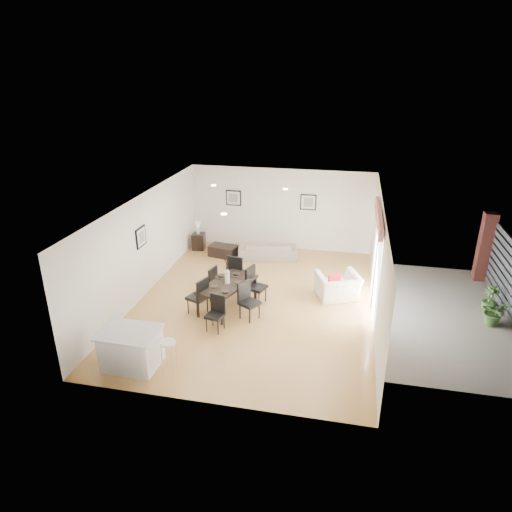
% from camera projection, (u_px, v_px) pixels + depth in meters
% --- Properties ---
extents(ground, '(8.00, 8.00, 0.00)m').
position_uv_depth(ground, '(255.00, 302.00, 11.96)').
color(ground, '#B48149').
rests_on(ground, ground).
extents(wall_back, '(6.00, 0.04, 2.70)m').
position_uv_depth(wall_back, '(281.00, 209.00, 15.06)').
color(wall_back, white).
rests_on(wall_back, ground).
extents(wall_front, '(6.00, 0.04, 2.70)m').
position_uv_depth(wall_front, '(207.00, 340.00, 7.83)').
color(wall_front, white).
rests_on(wall_front, ground).
extents(wall_left, '(0.04, 8.00, 2.70)m').
position_uv_depth(wall_left, '(144.00, 245.00, 12.02)').
color(wall_left, white).
rests_on(wall_left, ground).
extents(wall_right, '(0.04, 8.00, 2.70)m').
position_uv_depth(wall_right, '(378.00, 264.00, 10.87)').
color(wall_right, white).
rests_on(wall_right, ground).
extents(ceiling, '(6.00, 8.00, 0.02)m').
position_uv_depth(ceiling, '(255.00, 202.00, 10.93)').
color(ceiling, white).
rests_on(ceiling, wall_back).
extents(sofa, '(1.97, 1.09, 0.54)m').
position_uv_depth(sofa, '(268.00, 250.00, 14.58)').
color(sofa, gray).
rests_on(sofa, ground).
extents(armchair, '(1.32, 1.25, 0.68)m').
position_uv_depth(armchair, '(338.00, 286.00, 12.03)').
color(armchair, white).
rests_on(armchair, ground).
extents(courtyard_plant_a, '(0.66, 0.57, 0.70)m').
position_uv_depth(courtyard_plant_a, '(494.00, 311.00, 10.77)').
color(courtyard_plant_a, '#3E622A').
rests_on(courtyard_plant_a, ground).
extents(courtyard_plant_b, '(0.49, 0.49, 0.69)m').
position_uv_depth(courtyard_plant_b, '(490.00, 300.00, 11.34)').
color(courtyard_plant_b, '#3E622A').
rests_on(courtyard_plant_b, ground).
extents(dining_table, '(1.34, 1.84, 0.69)m').
position_uv_depth(dining_table, '(227.00, 286.00, 11.43)').
color(dining_table, black).
rests_on(dining_table, ground).
extents(dining_chair_wnear, '(0.56, 0.56, 0.97)m').
position_uv_depth(dining_chair_wnear, '(200.00, 294.00, 11.17)').
color(dining_chair_wnear, black).
rests_on(dining_chair_wnear, ground).
extents(dining_chair_wfar, '(0.49, 0.49, 0.90)m').
position_uv_depth(dining_chair_wfar, '(210.00, 281.00, 11.94)').
color(dining_chair_wfar, black).
rests_on(dining_chair_wfar, ground).
extents(dining_chair_enear, '(0.58, 0.58, 0.94)m').
position_uv_depth(dining_chair_enear, '(247.00, 298.00, 11.02)').
color(dining_chair_enear, black).
rests_on(dining_chair_enear, ground).
extents(dining_chair_efar, '(0.56, 0.56, 0.98)m').
position_uv_depth(dining_chair_efar, '(254.00, 283.00, 11.74)').
color(dining_chair_efar, black).
rests_on(dining_chair_efar, ground).
extents(dining_chair_head, '(0.45, 0.45, 0.85)m').
position_uv_depth(dining_chair_head, '(216.00, 311.00, 10.55)').
color(dining_chair_head, black).
rests_on(dining_chair_head, ground).
extents(dining_chair_foot, '(0.55, 0.55, 1.04)m').
position_uv_depth(dining_chair_foot, '(237.00, 271.00, 12.37)').
color(dining_chair_foot, black).
rests_on(dining_chair_foot, ground).
extents(vase, '(0.88, 1.39, 0.73)m').
position_uv_depth(vase, '(227.00, 273.00, 11.30)').
color(vase, white).
rests_on(vase, dining_table).
extents(coffee_table, '(0.98, 0.71, 0.36)m').
position_uv_depth(coffee_table, '(223.00, 251.00, 14.78)').
color(coffee_table, black).
rests_on(coffee_table, ground).
extents(side_table, '(0.46, 0.46, 0.55)m').
position_uv_depth(side_table, '(199.00, 241.00, 15.32)').
color(side_table, black).
rests_on(side_table, ground).
extents(table_lamp, '(0.21, 0.21, 0.40)m').
position_uv_depth(table_lamp, '(198.00, 226.00, 15.12)').
color(table_lamp, white).
rests_on(table_lamp, side_table).
extents(cushion, '(0.33, 0.24, 0.32)m').
position_uv_depth(cushion, '(334.00, 280.00, 11.88)').
color(cushion, '#AE1620').
rests_on(cushion, armchair).
extents(kitchen_island, '(1.18, 0.92, 0.81)m').
position_uv_depth(kitchen_island, '(131.00, 348.00, 9.25)').
color(kitchen_island, white).
rests_on(kitchen_island, ground).
extents(bar_stool, '(0.31, 0.31, 0.69)m').
position_uv_depth(bar_stool, '(168.00, 346.00, 9.02)').
color(bar_stool, white).
rests_on(bar_stool, ground).
extents(framed_print_back_left, '(0.52, 0.04, 0.52)m').
position_uv_depth(framed_print_back_left, '(233.00, 198.00, 15.22)').
color(framed_print_back_left, black).
rests_on(framed_print_back_left, wall_back).
extents(framed_print_back_right, '(0.52, 0.04, 0.52)m').
position_uv_depth(framed_print_back_right, '(308.00, 202.00, 14.74)').
color(framed_print_back_right, black).
rests_on(framed_print_back_right, wall_back).
extents(framed_print_left_wall, '(0.04, 0.52, 0.52)m').
position_uv_depth(framed_print_left_wall, '(141.00, 237.00, 11.72)').
color(framed_print_left_wall, black).
rests_on(framed_print_left_wall, wall_left).
extents(sliding_door, '(0.12, 2.70, 2.57)m').
position_uv_depth(sliding_door, '(377.00, 247.00, 11.02)').
color(sliding_door, white).
rests_on(sliding_door, wall_right).
extents(courtyard, '(6.00, 6.00, 2.00)m').
position_uv_depth(courtyard, '(508.00, 277.00, 11.20)').
color(courtyard, gray).
rests_on(courtyard, ground).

